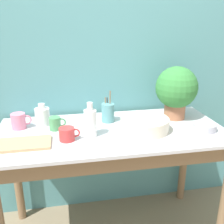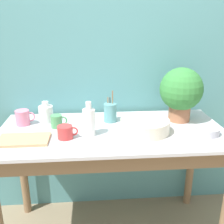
% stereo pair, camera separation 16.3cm
% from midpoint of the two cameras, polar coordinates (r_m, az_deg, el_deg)
% --- Properties ---
extents(wall_back, '(6.00, 0.05, 2.40)m').
position_cam_midpoint_polar(wall_back, '(1.95, -4.65, 10.85)').
color(wall_back, teal).
rests_on(wall_back, ground_plane).
extents(counter_table, '(1.44, 0.69, 0.83)m').
position_cam_midpoint_polar(counter_table, '(1.71, -2.58, -9.04)').
color(counter_table, '#846647').
rests_on(counter_table, ground_plane).
extents(potted_plant, '(0.29, 0.29, 0.37)m').
position_cam_midpoint_polar(potted_plant, '(1.84, 11.41, 4.82)').
color(potted_plant, '#A36647').
rests_on(potted_plant, counter_table).
extents(bowl_wash_large, '(0.30, 0.30, 0.08)m').
position_cam_midpoint_polar(bowl_wash_large, '(1.65, 4.34, -2.74)').
color(bowl_wash_large, beige).
rests_on(bowl_wash_large, counter_table).
extents(bottle_tall, '(0.07, 0.07, 0.21)m').
position_cam_midpoint_polar(bottle_tall, '(1.56, -7.73, -2.32)').
color(bottle_tall, white).
rests_on(bottle_tall, counter_table).
extents(bottle_short, '(0.10, 0.10, 0.15)m').
position_cam_midpoint_polar(bottle_short, '(1.81, -17.42, -0.89)').
color(bottle_short, white).
rests_on(bottle_short, counter_table).
extents(mug_green, '(0.11, 0.07, 0.08)m').
position_cam_midpoint_polar(mug_green, '(1.71, -14.91, -2.47)').
color(mug_green, '#4C935B').
rests_on(mug_green, counter_table).
extents(mug_pink, '(0.13, 0.09, 0.10)m').
position_cam_midpoint_polar(mug_pink, '(1.80, -22.10, -1.87)').
color(mug_pink, pink).
rests_on(mug_pink, counter_table).
extents(mug_red, '(0.12, 0.09, 0.08)m').
position_cam_midpoint_polar(mug_red, '(1.55, -12.71, -4.77)').
color(mug_red, '#C63838').
rests_on(mug_red, counter_table).
extents(bowl_small_steel, '(0.14, 0.14, 0.04)m').
position_cam_midpoint_polar(bowl_small_steel, '(1.73, 17.02, -3.18)').
color(bowl_small_steel, '#A8A8B2').
rests_on(bowl_small_steel, counter_table).
extents(utensil_cup, '(0.09, 0.09, 0.22)m').
position_cam_midpoint_polar(utensil_cup, '(1.78, -3.58, -0.18)').
color(utensil_cup, '#569399').
rests_on(utensil_cup, counter_table).
extents(tray_board, '(0.29, 0.17, 0.02)m').
position_cam_midpoint_polar(tray_board, '(1.57, -21.44, -6.54)').
color(tray_board, tan).
rests_on(tray_board, counter_table).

